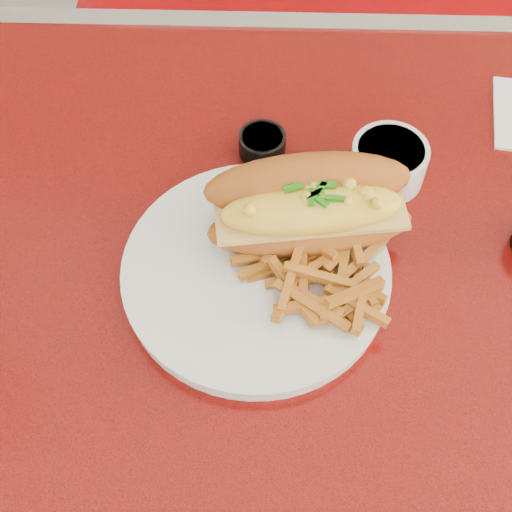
{
  "coord_description": "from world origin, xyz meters",
  "views": [
    {
      "loc": [
        -0.21,
        -0.35,
        1.37
      ],
      "look_at": [
        -0.22,
        0.01,
        0.81
      ],
      "focal_mm": 50.0,
      "sensor_mm": 36.0,
      "label": 1
    }
  ],
  "objects_px": {
    "diner_table": "(443,365)",
    "booth_bench_far": "(367,82)",
    "mac_hoagie": "(310,205)",
    "gravy_ramekin": "(388,162)",
    "fork": "(316,276)",
    "dinner_plate": "(256,273)",
    "sauce_cup_left": "(262,143)"
  },
  "relations": [
    {
      "from": "booth_bench_far",
      "to": "mac_hoagie",
      "type": "relative_size",
      "value": 5.67
    },
    {
      "from": "fork",
      "to": "gravy_ramekin",
      "type": "relative_size",
      "value": 1.6
    },
    {
      "from": "diner_table",
      "to": "fork",
      "type": "xyz_separation_m",
      "value": [
        -0.16,
        0.01,
        0.18
      ]
    },
    {
      "from": "sauce_cup_left",
      "to": "fork",
      "type": "bearing_deg",
      "value": -72.06
    },
    {
      "from": "booth_bench_far",
      "to": "gravy_ramekin",
      "type": "height_order",
      "value": "booth_bench_far"
    },
    {
      "from": "diner_table",
      "to": "mac_hoagie",
      "type": "bearing_deg",
      "value": 159.56
    },
    {
      "from": "fork",
      "to": "sauce_cup_left",
      "type": "distance_m",
      "value": 0.18
    },
    {
      "from": "diner_table",
      "to": "fork",
      "type": "bearing_deg",
      "value": 177.71
    },
    {
      "from": "diner_table",
      "to": "mac_hoagie",
      "type": "distance_m",
      "value": 0.28
    },
    {
      "from": "diner_table",
      "to": "fork",
      "type": "height_order",
      "value": "fork"
    },
    {
      "from": "gravy_ramekin",
      "to": "sauce_cup_left",
      "type": "height_order",
      "value": "gravy_ramekin"
    },
    {
      "from": "booth_bench_far",
      "to": "gravy_ramekin",
      "type": "xyz_separation_m",
      "value": [
        -0.08,
        -0.66,
        0.51
      ]
    },
    {
      "from": "diner_table",
      "to": "sauce_cup_left",
      "type": "bearing_deg",
      "value": 140.39
    },
    {
      "from": "booth_bench_far",
      "to": "sauce_cup_left",
      "type": "relative_size",
      "value": 18.39
    },
    {
      "from": "mac_hoagie",
      "to": "dinner_plate",
      "type": "bearing_deg",
      "value": -143.27
    },
    {
      "from": "mac_hoagie",
      "to": "sauce_cup_left",
      "type": "bearing_deg",
      "value": 104.79
    },
    {
      "from": "booth_bench_far",
      "to": "fork",
      "type": "distance_m",
      "value": 0.96
    },
    {
      "from": "booth_bench_far",
      "to": "sauce_cup_left",
      "type": "bearing_deg",
      "value": -108.75
    },
    {
      "from": "fork",
      "to": "booth_bench_far",
      "type": "bearing_deg",
      "value": -20.63
    },
    {
      "from": "booth_bench_far",
      "to": "mac_hoagie",
      "type": "distance_m",
      "value": 0.94
    },
    {
      "from": "mac_hoagie",
      "to": "diner_table",
      "type": "bearing_deg",
      "value": -28.06
    },
    {
      "from": "booth_bench_far",
      "to": "dinner_plate",
      "type": "xyz_separation_m",
      "value": [
        -0.22,
        -0.8,
        0.49
      ]
    },
    {
      "from": "mac_hoagie",
      "to": "sauce_cup_left",
      "type": "relative_size",
      "value": 3.25
    },
    {
      "from": "dinner_plate",
      "to": "sauce_cup_left",
      "type": "bearing_deg",
      "value": 89.19
    },
    {
      "from": "dinner_plate",
      "to": "diner_table",
      "type": "bearing_deg",
      "value": -3.56
    },
    {
      "from": "diner_table",
      "to": "gravy_ramekin",
      "type": "height_order",
      "value": "gravy_ramekin"
    },
    {
      "from": "mac_hoagie",
      "to": "gravy_ramekin",
      "type": "xyz_separation_m",
      "value": [
        0.09,
        0.08,
        -0.03
      ]
    },
    {
      "from": "diner_table",
      "to": "booth_bench_far",
      "type": "distance_m",
      "value": 0.87
    },
    {
      "from": "gravy_ramekin",
      "to": "booth_bench_far",
      "type": "bearing_deg",
      "value": 83.05
    },
    {
      "from": "diner_table",
      "to": "fork",
      "type": "distance_m",
      "value": 0.24
    },
    {
      "from": "diner_table",
      "to": "sauce_cup_left",
      "type": "relative_size",
      "value": 18.85
    },
    {
      "from": "fork",
      "to": "sauce_cup_left",
      "type": "height_order",
      "value": "sauce_cup_left"
    }
  ]
}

